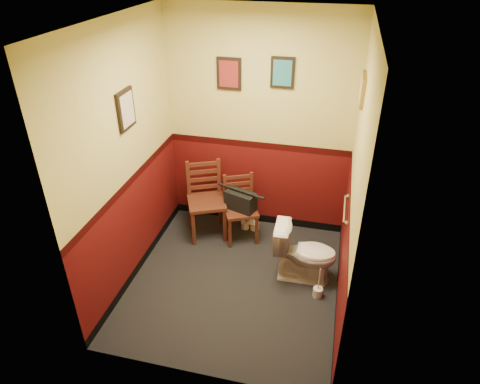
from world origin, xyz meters
name	(u,v)px	position (x,y,z in m)	size (l,w,h in m)	color
floor	(235,281)	(0.00, 0.00, 0.00)	(2.20, 2.40, 0.00)	black
ceiling	(233,21)	(0.00, 0.00, 2.70)	(2.20, 2.40, 0.00)	silver
wall_back	(259,126)	(0.00, 1.20, 1.35)	(2.20, 2.70, 0.00)	#500D0D
wall_front	(192,252)	(0.00, -1.20, 1.35)	(2.20, 2.70, 0.00)	#500D0D
wall_left	(126,161)	(-1.10, 0.00, 1.35)	(2.40, 2.70, 0.00)	#500D0D
wall_right	(354,187)	(1.10, 0.00, 1.35)	(2.40, 2.70, 0.00)	#500D0D
grab_bar	(345,209)	(1.07, 0.25, 0.95)	(0.05, 0.56, 0.06)	silver
framed_print_back_a	(229,74)	(-0.35, 1.18, 1.95)	(0.28, 0.04, 0.36)	black
framed_print_back_b	(283,73)	(0.25, 1.18, 2.00)	(0.26, 0.04, 0.34)	black
framed_print_left	(126,110)	(-1.08, 0.10, 1.85)	(0.04, 0.30, 0.38)	black
framed_print_right	(362,90)	(1.08, 0.60, 2.05)	(0.04, 0.34, 0.28)	olive
toilet	(305,253)	(0.72, 0.24, 0.33)	(0.38, 0.68, 0.67)	white
toilet_brush	(318,292)	(0.90, -0.01, 0.06)	(0.10, 0.10, 0.37)	silver
chair_left	(206,200)	(-0.57, 0.82, 0.48)	(0.59, 0.59, 0.95)	#512418
chair_right	(240,208)	(-0.14, 0.83, 0.41)	(0.51, 0.51, 0.82)	#512418
handbag	(241,201)	(-0.12, 0.80, 0.55)	(0.41, 0.29, 0.27)	black
tp_stack	(250,221)	(-0.05, 1.00, 0.13)	(0.24, 0.14, 0.31)	silver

